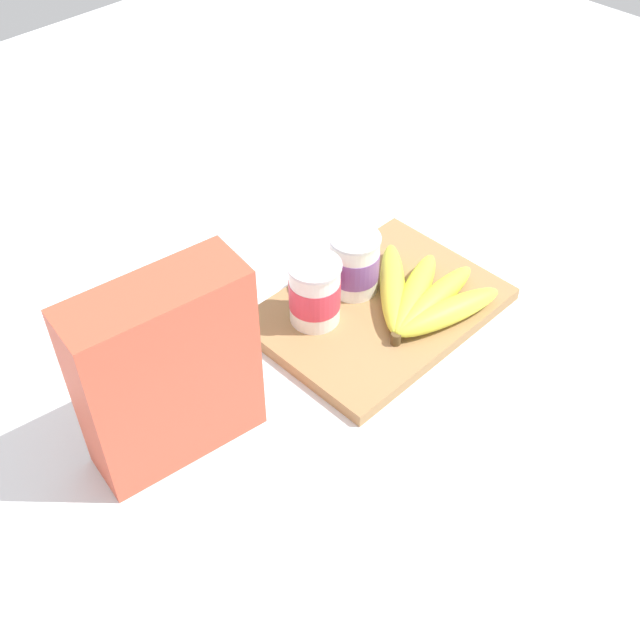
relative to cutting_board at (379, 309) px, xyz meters
The scene contains 6 objects.
ground_plane 0.01m from the cutting_board, ahead, with size 2.40×2.40×0.00m, color white.
cutting_board is the anchor object (origin of this frame).
cereal_box 0.36m from the cutting_board, behind, with size 0.20×0.08×0.25m, color #D85138.
yogurt_cup_front 0.11m from the cutting_board, 151.89° to the left, with size 0.07×0.07×0.10m.
yogurt_cup_back 0.08m from the cutting_board, 91.76° to the left, with size 0.07×0.07×0.09m.
banana_bunch 0.06m from the cutting_board, 49.87° to the right, with size 0.19×0.20×0.04m.
Camera 1 is at (-0.64, -0.52, 0.78)m, focal length 44.23 mm.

